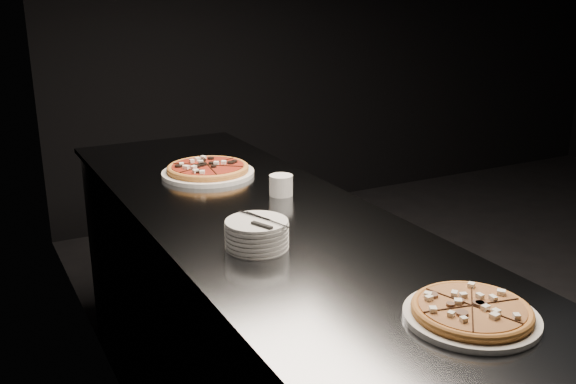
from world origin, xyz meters
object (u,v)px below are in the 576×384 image
counter (267,342)px  plate_stack (257,234)px  pizza_mushroom (471,312)px  ramekin (281,185)px  cutlery (261,221)px  pizza_tomato (208,170)px

counter → plate_stack: bearing=-121.0°
counter → pizza_mushroom: pizza_mushroom is taller
ramekin → cutlery: bearing=-123.9°
counter → ramekin: bearing=49.1°
counter → cutlery: 0.61m
pizza_tomato → cutlery: bearing=-100.2°
pizza_tomato → ramekin: (0.14, -0.36, 0.02)m
counter → pizza_mushroom: size_ratio=7.79×
ramekin → counter: bearing=-130.9°
pizza_tomato → cutlery: 0.77m
counter → pizza_tomato: 0.71m
counter → ramekin: size_ratio=29.57×
pizza_mushroom → ramekin: bearing=87.6°
plate_stack → ramekin: 0.48m
counter → plate_stack: 0.56m
plate_stack → cutlery: 0.04m
plate_stack → cutlery: cutlery is taller
counter → plate_stack: plate_stack is taller
cutlery → ramekin: bearing=34.3°
pizza_tomato → ramekin: ramekin is taller
counter → pizza_tomato: pizza_tomato is taller
counter → pizza_tomato: size_ratio=5.90×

